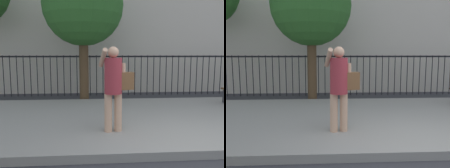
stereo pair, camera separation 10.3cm
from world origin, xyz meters
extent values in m
plane|color=#333338|center=(0.00, 0.00, 0.00)|extent=(60.00, 60.00, 0.00)
cube|color=gray|center=(0.00, 2.20, 0.07)|extent=(28.00, 4.40, 0.15)
cube|color=black|center=(0.00, 5.90, 1.55)|extent=(12.00, 0.04, 0.06)
cylinder|color=black|center=(-5.23, 5.90, 0.80)|extent=(0.03, 0.03, 1.60)
cylinder|color=black|center=(-4.98, 5.90, 0.80)|extent=(0.03, 0.03, 1.60)
cylinder|color=black|center=(-4.72, 5.90, 0.80)|extent=(0.03, 0.03, 1.60)
cylinder|color=black|center=(-4.47, 5.90, 0.80)|extent=(0.03, 0.03, 1.60)
cylinder|color=black|center=(-4.21, 5.90, 0.80)|extent=(0.03, 0.03, 1.60)
cylinder|color=black|center=(-3.96, 5.90, 0.80)|extent=(0.03, 0.03, 1.60)
cylinder|color=black|center=(-3.70, 5.90, 0.80)|extent=(0.03, 0.03, 1.60)
cylinder|color=black|center=(-3.45, 5.90, 0.80)|extent=(0.03, 0.03, 1.60)
cylinder|color=black|center=(-3.19, 5.90, 0.80)|extent=(0.03, 0.03, 1.60)
cylinder|color=black|center=(-2.94, 5.90, 0.80)|extent=(0.03, 0.03, 1.60)
cylinder|color=black|center=(-2.68, 5.90, 0.80)|extent=(0.03, 0.03, 1.60)
cylinder|color=black|center=(-2.43, 5.90, 0.80)|extent=(0.03, 0.03, 1.60)
cylinder|color=black|center=(-2.17, 5.90, 0.80)|extent=(0.03, 0.03, 1.60)
cylinder|color=black|center=(-1.91, 5.90, 0.80)|extent=(0.03, 0.03, 1.60)
cylinder|color=black|center=(-1.66, 5.90, 0.80)|extent=(0.03, 0.03, 1.60)
cylinder|color=black|center=(-1.40, 5.90, 0.80)|extent=(0.03, 0.03, 1.60)
cylinder|color=black|center=(-1.15, 5.90, 0.80)|extent=(0.03, 0.03, 1.60)
cylinder|color=black|center=(-0.89, 5.90, 0.80)|extent=(0.03, 0.03, 1.60)
cylinder|color=black|center=(-0.64, 5.90, 0.80)|extent=(0.03, 0.03, 1.60)
cylinder|color=black|center=(-0.38, 5.90, 0.80)|extent=(0.03, 0.03, 1.60)
cylinder|color=black|center=(-0.13, 5.90, 0.80)|extent=(0.03, 0.03, 1.60)
cylinder|color=black|center=(0.13, 5.90, 0.80)|extent=(0.03, 0.03, 1.60)
cylinder|color=black|center=(0.38, 5.90, 0.80)|extent=(0.03, 0.03, 1.60)
cylinder|color=black|center=(0.64, 5.90, 0.80)|extent=(0.03, 0.03, 1.60)
cylinder|color=black|center=(0.89, 5.90, 0.80)|extent=(0.03, 0.03, 1.60)
cylinder|color=black|center=(1.15, 5.90, 0.80)|extent=(0.03, 0.03, 1.60)
cylinder|color=black|center=(1.40, 5.90, 0.80)|extent=(0.03, 0.03, 1.60)
cylinder|color=black|center=(1.66, 5.90, 0.80)|extent=(0.03, 0.03, 1.60)
cylinder|color=black|center=(1.91, 5.90, 0.80)|extent=(0.03, 0.03, 1.60)
cylinder|color=black|center=(2.17, 5.90, 0.80)|extent=(0.03, 0.03, 1.60)
cylinder|color=black|center=(2.43, 5.90, 0.80)|extent=(0.03, 0.03, 1.60)
cylinder|color=black|center=(2.68, 5.90, 0.80)|extent=(0.03, 0.03, 1.60)
cylinder|color=black|center=(2.94, 5.90, 0.80)|extent=(0.03, 0.03, 1.60)
cylinder|color=black|center=(3.19, 5.90, 0.80)|extent=(0.03, 0.03, 1.60)
cylinder|color=black|center=(3.45, 5.90, 0.80)|extent=(0.03, 0.03, 1.60)
cylinder|color=tan|center=(-1.49, 1.05, 0.53)|extent=(0.15, 0.15, 0.76)
cylinder|color=tan|center=(-1.30, 1.08, 0.53)|extent=(0.15, 0.15, 0.76)
cylinder|color=#992D38|center=(-1.39, 1.07, 1.25)|extent=(0.39, 0.39, 0.69)
sphere|color=tan|center=(-1.39, 1.07, 1.70)|extent=(0.21, 0.21, 0.21)
cylinder|color=tan|center=(-1.59, 1.03, 1.60)|extent=(0.17, 0.49, 0.38)
cylinder|color=tan|center=(-1.20, 1.10, 1.23)|extent=(0.09, 0.09, 0.53)
cube|color=black|center=(-1.55, 1.10, 1.68)|extent=(0.07, 0.02, 0.15)
cube|color=brown|center=(-1.14, 1.11, 1.15)|extent=(0.30, 0.20, 0.34)
cylinder|color=#4C3823|center=(-2.10, 4.65, 1.26)|extent=(0.32, 0.32, 2.52)
sphere|color=#2D6628|center=(-2.10, 4.65, 3.26)|extent=(2.68, 2.68, 2.68)
camera|label=1|loc=(-1.76, -3.44, 1.69)|focal=37.91mm
camera|label=2|loc=(-1.66, -3.44, 1.69)|focal=37.91mm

